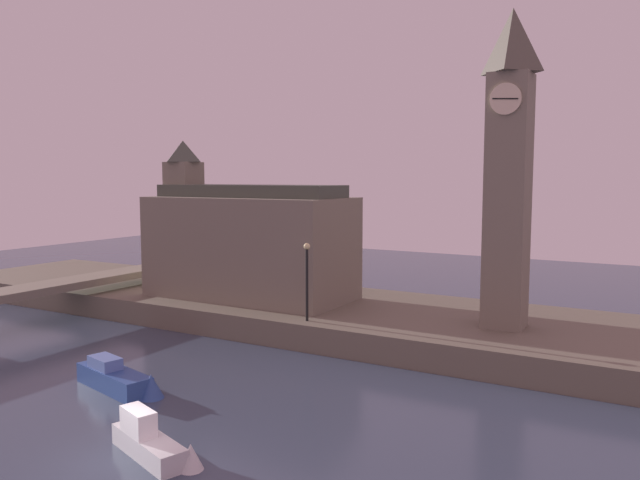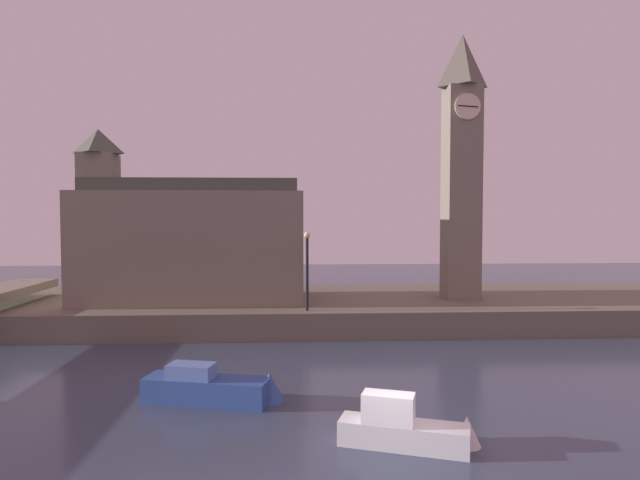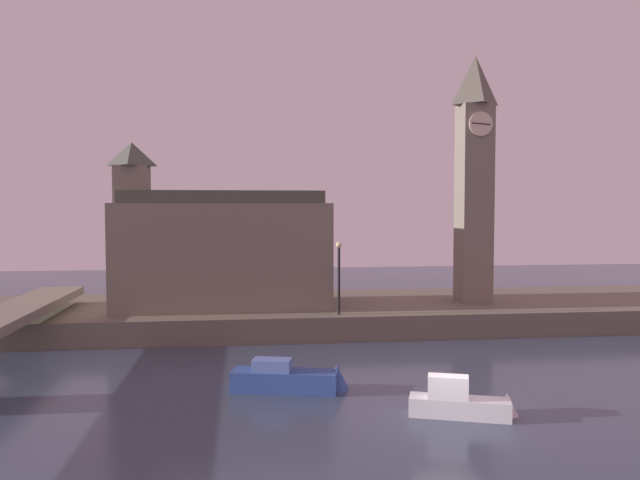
# 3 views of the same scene
# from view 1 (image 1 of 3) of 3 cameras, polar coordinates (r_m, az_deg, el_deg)

# --- Properties ---
(ground_plane) EXTENTS (120.00, 120.00, 0.00)m
(ground_plane) POSITION_cam_1_polar(r_m,az_deg,el_deg) (22.95, -17.51, -18.80)
(ground_plane) COLOR #384256
(far_embankment) EXTENTS (70.00, 12.00, 1.50)m
(far_embankment) POSITION_cam_1_polar(r_m,az_deg,el_deg) (38.37, 5.15, -7.34)
(far_embankment) COLOR #6B6051
(far_embankment) RESTS_ON ground
(clock_tower) EXTENTS (2.28, 2.32, 16.51)m
(clock_tower) POSITION_cam_1_polar(r_m,az_deg,el_deg) (33.90, 16.93, 6.53)
(clock_tower) COLOR slate
(clock_tower) RESTS_ON far_embankment
(parliament_hall) EXTENTS (13.53, 6.39, 10.49)m
(parliament_hall) POSITION_cam_1_polar(r_m,az_deg,el_deg) (41.59, -6.87, -0.14)
(parliament_hall) COLOR slate
(parliament_hall) RESTS_ON far_embankment
(streetlamp) EXTENTS (0.36, 0.36, 4.35)m
(streetlamp) POSITION_cam_1_polar(r_m,az_deg,el_deg) (34.26, -1.21, -3.06)
(streetlamp) COLOR black
(streetlamp) RESTS_ON far_embankment
(boat_ferry_white) EXTENTS (4.37, 2.16, 1.66)m
(boat_ferry_white) POSITION_cam_1_polar(r_m,az_deg,el_deg) (22.68, -15.03, -17.56)
(boat_ferry_white) COLOR silver
(boat_ferry_white) RESTS_ON ground
(boat_tour_blue) EXTENTS (5.32, 2.32, 1.48)m
(boat_tour_blue) POSITION_cam_1_polar(r_m,az_deg,el_deg) (29.55, -17.84, -12.08)
(boat_tour_blue) COLOR #2D4C93
(boat_tour_blue) RESTS_ON ground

